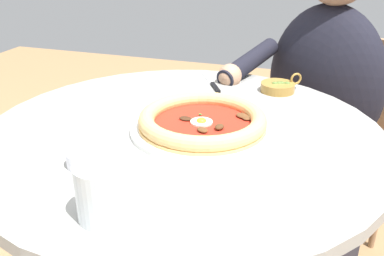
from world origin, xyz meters
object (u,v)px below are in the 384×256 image
steak_knife (212,84)px  ramekin_capers (85,157)px  diner_person (316,136)px  dining_table (183,194)px  cafe_chair_diner (336,127)px  water_glass (102,195)px  olive_pan (278,87)px  pizza_on_plate (203,122)px

steak_knife → ramekin_capers: ramekin_capers is taller
diner_person → ramekin_capers: bearing=-118.0°
dining_table → cafe_chair_diner: cafe_chair_diner is taller
water_glass → steak_knife: water_glass is taller
steak_knife → olive_pan: olive_pan is taller
pizza_on_plate → cafe_chair_diner: cafe_chair_diner is taller
dining_table → diner_person: 0.63m
pizza_on_plate → ramekin_capers: 0.27m
olive_pan → cafe_chair_diner: cafe_chair_diner is taller
steak_knife → water_glass: bearing=-89.4°
steak_knife → cafe_chair_diner: size_ratio=0.21×
water_glass → diner_person: 0.98m
water_glass → olive_pan: 0.68m
steak_knife → olive_pan: size_ratio=1.60×
dining_table → ramekin_capers: 0.31m
dining_table → water_glass: (-0.01, -0.34, 0.21)m
olive_pan → pizza_on_plate: bearing=-112.3°
pizza_on_plate → water_glass: size_ratio=3.50×
steak_knife → diner_person: diner_person is taller
ramekin_capers → diner_person: 0.90m
steak_knife → olive_pan: 0.19m
steak_knife → diner_person: (0.30, 0.25, -0.24)m
ramekin_capers → steak_knife: bearing=78.6°
water_glass → diner_person: size_ratio=0.08×
pizza_on_plate → olive_pan: bearing=67.7°
dining_table → olive_pan: 0.40m
olive_pan → diner_person: (0.12, 0.24, -0.25)m
dining_table → cafe_chair_diner: 0.77m
water_glass → cafe_chair_diner: water_glass is taller
ramekin_capers → olive_pan: (0.29, 0.52, -0.00)m
pizza_on_plate → steak_knife: bearing=101.4°
ramekin_capers → water_glass: bearing=-49.9°
diner_person → cafe_chair_diner: diner_person is taller
dining_table → pizza_on_plate: size_ratio=2.81×
dining_table → ramekin_capers: bearing=-119.7°
steak_knife → diner_person: bearing=39.7°
water_glass → ramekin_capers: water_glass is taller
dining_table → ramekin_capers: (-0.12, -0.21, 0.19)m
pizza_on_plate → diner_person: (0.24, 0.55, -0.25)m
water_glass → diner_person: diner_person is taller
olive_pan → cafe_chair_diner: bearing=63.4°
ramekin_capers → diner_person: (0.41, 0.77, -0.25)m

